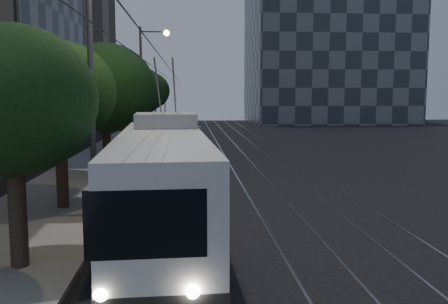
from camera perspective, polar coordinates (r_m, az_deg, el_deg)
name	(u,v)px	position (r m, az deg, el deg)	size (l,w,h in m)	color
ground	(252,216)	(18.28, 3.18, -7.26)	(120.00, 120.00, 0.00)	black
sidewalk	(118,151)	(38.19, -12.00, 0.16)	(5.00, 90.00, 0.15)	gray
tram_rails	(251,150)	(38.14, 3.06, 0.19)	(4.52, 90.00, 0.02)	gray
overhead_wires	(151,105)	(37.69, -8.30, 5.32)	(2.23, 90.00, 6.00)	black
building_distant_right	(327,39)	(75.74, 11.65, 12.49)	(22.00, 18.00, 24.00)	#323840
trolleybus	(163,182)	(15.42, -7.03, -3.47)	(3.14, 12.47, 5.63)	silver
pickup_silver	(181,159)	(27.63, -4.99, -0.85)	(2.50, 5.42, 1.51)	gray
car_white_a	(181,150)	(31.79, -4.89, 0.22)	(1.84, 4.58, 1.56)	silver
car_white_b	(181,136)	(41.75, -4.92, 1.79)	(2.11, 5.20, 1.51)	#B5B5B9
car_white_c	(166,133)	(46.77, -6.64, 2.22)	(1.43, 4.11, 1.35)	silver
car_white_d	(182,129)	(49.72, -4.81, 2.62)	(1.80, 4.47, 1.52)	silver
tree_0	(12,101)	(13.06, -23.07, 5.34)	(4.07, 4.07, 6.10)	#31231B
tree_1	(59,93)	(19.38, -18.35, 6.41)	(4.21, 4.21, 6.34)	#31231B
tree_2	(105,88)	(26.51, -13.42, 7.10)	(5.12, 5.12, 6.96)	#31231B
tree_3	(123,92)	(37.66, -11.45, 6.73)	(4.50, 4.50, 6.49)	#31231B
tree_4	(138,91)	(43.16, -9.85, 6.87)	(4.65, 4.65, 6.62)	#31231B
tree_5	(149,91)	(55.55, -8.60, 6.91)	(4.57, 4.57, 6.61)	#31231B
streetlamp_near	(102,29)	(17.83, -13.74, 13.54)	(2.64, 0.44, 11.04)	#515154
streetlamp_far	(147,76)	(39.09, -8.84, 8.61)	(2.29, 0.44, 9.38)	#515154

